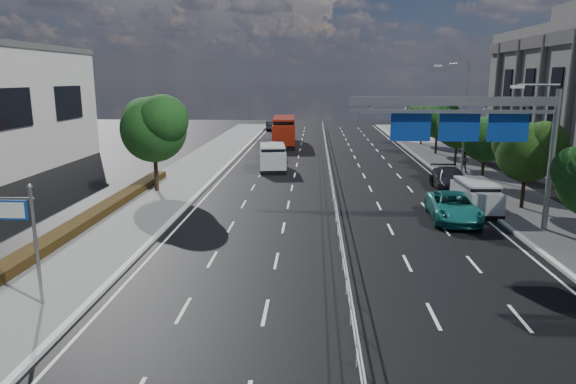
{
  "coord_description": "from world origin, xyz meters",
  "views": [
    {
      "loc": [
        -1.21,
        -15.92,
        7.73
      ],
      "look_at": [
        -2.45,
        7.92,
        2.4
      ],
      "focal_mm": 32.0,
      "sensor_mm": 36.0,
      "label": 1
    }
  ],
  "objects_px": {
    "overhead_gantry": "(475,122)",
    "near_car_dark": "(271,126)",
    "near_car_silver": "(272,149)",
    "silver_minivan": "(476,197)",
    "parked_car_teal": "(453,207)",
    "pedestrian_b": "(464,162)",
    "white_minivan": "(273,158)",
    "toilet_sign": "(21,225)",
    "red_bus": "(284,130)",
    "parked_car_dark": "(450,180)"
  },
  "relations": [
    {
      "from": "near_car_silver",
      "to": "silver_minivan",
      "type": "relative_size",
      "value": 1.13
    },
    {
      "from": "red_bus",
      "to": "silver_minivan",
      "type": "distance_m",
      "value": 33.27
    },
    {
      "from": "toilet_sign",
      "to": "parked_car_teal",
      "type": "bearing_deg",
      "value": 34.51
    },
    {
      "from": "near_car_silver",
      "to": "near_car_dark",
      "type": "height_order",
      "value": "near_car_silver"
    },
    {
      "from": "white_minivan",
      "to": "pedestrian_b",
      "type": "xyz_separation_m",
      "value": [
        15.82,
        -0.95,
        -0.06
      ]
    },
    {
      "from": "toilet_sign",
      "to": "parked_car_teal",
      "type": "xyz_separation_m",
      "value": [
        17.45,
        12.0,
        -2.2
      ]
    },
    {
      "from": "overhead_gantry",
      "to": "near_car_dark",
      "type": "relative_size",
      "value": 2.46
    },
    {
      "from": "parked_car_teal",
      "to": "toilet_sign",
      "type": "bearing_deg",
      "value": -141.53
    },
    {
      "from": "white_minivan",
      "to": "pedestrian_b",
      "type": "distance_m",
      "value": 15.85
    },
    {
      "from": "overhead_gantry",
      "to": "pedestrian_b",
      "type": "xyz_separation_m",
      "value": [
        4.29,
        16.31,
        -4.6
      ]
    },
    {
      "from": "white_minivan",
      "to": "near_car_silver",
      "type": "distance_m",
      "value": 7.14
    },
    {
      "from": "red_bus",
      "to": "near_car_silver",
      "type": "distance_m",
      "value": 10.16
    },
    {
      "from": "overhead_gantry",
      "to": "parked_car_dark",
      "type": "bearing_deg",
      "value": 80.93
    },
    {
      "from": "red_bus",
      "to": "near_car_dark",
      "type": "bearing_deg",
      "value": 97.35
    },
    {
      "from": "toilet_sign",
      "to": "red_bus",
      "type": "relative_size",
      "value": 0.4
    },
    {
      "from": "white_minivan",
      "to": "red_bus",
      "type": "distance_m",
      "value": 17.23
    },
    {
      "from": "toilet_sign",
      "to": "near_car_silver",
      "type": "xyz_separation_m",
      "value": [
        5.5,
        34.42,
        -2.08
      ]
    },
    {
      "from": "near_car_silver",
      "to": "silver_minivan",
      "type": "xyz_separation_m",
      "value": [
        13.76,
        -20.46,
        0.04
      ]
    },
    {
      "from": "toilet_sign",
      "to": "near_car_dark",
      "type": "distance_m",
      "value": 61.55
    },
    {
      "from": "toilet_sign",
      "to": "white_minivan",
      "type": "distance_m",
      "value": 28.07
    },
    {
      "from": "parked_car_teal",
      "to": "pedestrian_b",
      "type": "bearing_deg",
      "value": 76.45
    },
    {
      "from": "near_car_dark",
      "to": "parked_car_dark",
      "type": "distance_m",
      "value": 44.61
    },
    {
      "from": "overhead_gantry",
      "to": "parked_car_teal",
      "type": "relative_size",
      "value": 1.9
    },
    {
      "from": "white_minivan",
      "to": "toilet_sign",
      "type": "bearing_deg",
      "value": -109.19
    },
    {
      "from": "toilet_sign",
      "to": "near_car_dark",
      "type": "relative_size",
      "value": 1.04
    },
    {
      "from": "near_car_silver",
      "to": "near_car_dark",
      "type": "bearing_deg",
      "value": -89.7
    },
    {
      "from": "near_car_silver",
      "to": "near_car_dark",
      "type": "distance_m",
      "value": 27.1
    },
    {
      "from": "toilet_sign",
      "to": "near_car_silver",
      "type": "distance_m",
      "value": 34.92
    },
    {
      "from": "silver_minivan",
      "to": "near_car_silver",
      "type": "bearing_deg",
      "value": 122.63
    },
    {
      "from": "overhead_gantry",
      "to": "parked_car_dark",
      "type": "distance_m",
      "value": 11.01
    },
    {
      "from": "white_minivan",
      "to": "near_car_silver",
      "type": "xyz_separation_m",
      "value": [
        -0.67,
        7.11,
        -0.2
      ]
    },
    {
      "from": "pedestrian_b",
      "to": "silver_minivan",
      "type": "bearing_deg",
      "value": 112.85
    },
    {
      "from": "near_car_silver",
      "to": "near_car_dark",
      "type": "relative_size",
      "value": 1.21
    },
    {
      "from": "near_car_dark",
      "to": "near_car_silver",
      "type": "bearing_deg",
      "value": 92.3
    },
    {
      "from": "near_car_dark",
      "to": "parked_car_teal",
      "type": "xyz_separation_m",
      "value": [
        14.28,
        -49.43,
        0.06
      ]
    },
    {
      "from": "parked_car_teal",
      "to": "near_car_silver",
      "type": "bearing_deg",
      "value": 122.03
    },
    {
      "from": "red_bus",
      "to": "near_car_silver",
      "type": "bearing_deg",
      "value": -96.22
    },
    {
      "from": "near_car_silver",
      "to": "parked_car_dark",
      "type": "distance_m",
      "value": 20.06
    },
    {
      "from": "near_car_silver",
      "to": "parked_car_teal",
      "type": "distance_m",
      "value": 25.41
    },
    {
      "from": "parked_car_teal",
      "to": "near_car_dark",
      "type": "bearing_deg",
      "value": 110.07
    },
    {
      "from": "red_bus",
      "to": "silver_minivan",
      "type": "xyz_separation_m",
      "value": [
        13.12,
        -30.57,
        -0.77
      ]
    },
    {
      "from": "near_car_silver",
      "to": "silver_minivan",
      "type": "distance_m",
      "value": 24.65
    },
    {
      "from": "near_car_dark",
      "to": "pedestrian_b",
      "type": "relative_size",
      "value": 2.39
    },
    {
      "from": "silver_minivan",
      "to": "near_car_dark",
      "type": "bearing_deg",
      "value": 107.42
    },
    {
      "from": "white_minivan",
      "to": "silver_minivan",
      "type": "height_order",
      "value": "white_minivan"
    },
    {
      "from": "parked_car_teal",
      "to": "pedestrian_b",
      "type": "distance_m",
      "value": 15.07
    },
    {
      "from": "parked_car_dark",
      "to": "pedestrian_b",
      "type": "height_order",
      "value": "pedestrian_b"
    },
    {
      "from": "red_bus",
      "to": "near_car_dark",
      "type": "distance_m",
      "value": 17.18
    },
    {
      "from": "overhead_gantry",
      "to": "silver_minivan",
      "type": "distance_m",
      "value": 6.32
    },
    {
      "from": "white_minivan",
      "to": "parked_car_dark",
      "type": "height_order",
      "value": "white_minivan"
    }
  ]
}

